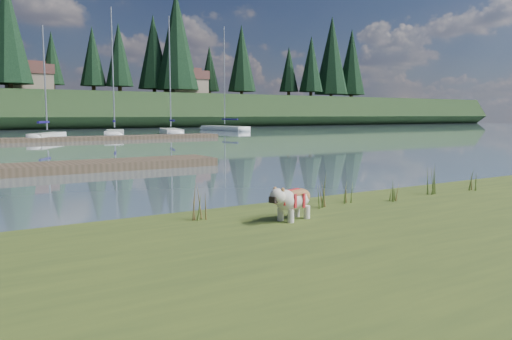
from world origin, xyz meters
TOP-DOWN VIEW (x-y plane):
  - ground at (0.00, 30.00)m, footprint 200.00×200.00m
  - bank at (0.00, -6.00)m, footprint 60.00×9.00m
  - bulldog at (-0.44, -3.00)m, footprint 0.91×0.52m
  - dock_far at (2.00, 30.00)m, footprint 26.00×2.20m
  - sailboat_bg_2 at (2.02, 32.34)m, footprint 3.85×5.44m
  - sailboat_bg_3 at (8.18, 36.03)m, footprint 3.79×7.84m
  - sailboat_bg_4 at (14.26, 37.86)m, footprint 3.53×7.96m
  - sailboat_bg_5 at (24.06, 45.45)m, footprint 2.90×9.02m
  - weed_0 at (0.57, -2.44)m, footprint 0.17×0.14m
  - weed_1 at (1.27, -2.30)m, footprint 0.17×0.14m
  - weed_2 at (3.43, -2.49)m, footprint 0.17×0.14m
  - weed_3 at (-1.66, -2.26)m, footprint 0.17×0.14m
  - weed_4 at (2.17, -2.64)m, footprint 0.17×0.14m
  - weed_5 at (4.62, -2.60)m, footprint 0.17×0.14m
  - mud_lip at (0.00, -1.60)m, footprint 60.00×0.50m
  - conifer_4 at (3.00, 66.00)m, footprint 6.16×6.16m
  - conifer_5 at (15.00, 70.00)m, footprint 3.96×3.96m
  - conifer_6 at (28.00, 68.00)m, footprint 7.04×7.04m
  - conifer_7 at (42.00, 71.00)m, footprint 5.28×5.28m
  - conifer_8 at (55.00, 67.00)m, footprint 4.62×4.62m
  - conifer_9 at (68.00, 70.00)m, footprint 5.94×5.94m
  - house_1 at (6.00, 71.00)m, footprint 6.30×5.30m
  - house_2 at (30.00, 69.00)m, footprint 6.30×5.30m

SIDE VIEW (x-z plane):
  - ground at x=0.00m, z-range 0.00..0.00m
  - mud_lip at x=0.00m, z-range 0.00..0.14m
  - dock_far at x=2.00m, z-range 0.00..0.30m
  - bank at x=0.00m, z-range 0.00..0.35m
  - sailboat_bg_5 at x=24.06m, z-range -5.97..6.60m
  - sailboat_bg_3 at x=8.18m, z-range -5.38..6.03m
  - sailboat_bg_4 at x=14.26m, z-range -5.45..6.10m
  - sailboat_bg_2 at x=2.02m, z-range -4.05..4.73m
  - weed_4 at x=2.17m, z-range 0.32..0.70m
  - weed_1 at x=1.27m, z-range 0.32..0.73m
  - weed_5 at x=4.62m, z-range 0.31..0.80m
  - weed_3 at x=-1.66m, z-range 0.30..0.92m
  - weed_0 at x=0.57m, z-range 0.30..0.94m
  - weed_2 at x=3.43m, z-range 0.29..1.06m
  - bulldog at x=-0.44m, z-range 0.42..0.95m
  - house_1 at x=6.00m, z-range 4.99..9.64m
  - house_2 at x=30.00m, z-range 4.99..9.64m
  - conifer_5 at x=15.00m, z-range 5.65..16.00m
  - conifer_8 at x=55.00m, z-range 5.62..17.40m
  - conifer_7 at x=42.00m, z-range 5.59..18.79m
  - conifer_9 at x=68.00m, z-range 5.55..20.18m
  - conifer_4 at x=3.00m, z-range 5.54..20.64m
  - conifer_6 at x=28.00m, z-range 5.49..22.49m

